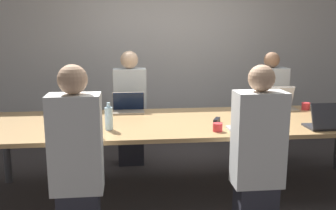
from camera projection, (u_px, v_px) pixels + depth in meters
The scene contains 18 objects.
ground_plane at pixel (186, 191), 4.02m from camera, with size 24.00×24.00×0.00m, color #383333.
curtain_wall at pixel (167, 50), 5.59m from camera, with size 12.00×0.06×2.80m.
conference_table at pixel (187, 126), 3.87m from camera, with size 4.28×1.26×0.77m.
laptop_far_midleft at pixel (129, 106), 4.24m from camera, with size 0.36×0.23×0.23m.
person_far_midleft at pixel (130, 110), 4.71m from camera, with size 0.40×0.24×1.44m.
laptop_far_right at pixel (280, 103), 4.40m from camera, with size 0.35×0.27×0.27m.
person_far_right at pixel (269, 109), 4.82m from camera, with size 0.40×0.24×1.42m.
cup_far_right at pixel (306, 106), 4.38m from camera, with size 0.09×0.09×0.08m.
laptop_near_left at pixel (79, 128), 3.32m from camera, with size 0.32×0.23×0.23m.
person_near_left at pixel (77, 160), 2.90m from camera, with size 0.40×0.24×1.45m.
bottle_near_left at pixel (109, 118), 3.50m from camera, with size 0.08×0.08×0.26m.
laptop_far_left at pixel (62, 108), 4.15m from camera, with size 0.36×0.22×0.22m.
laptop_near_midright at pixel (249, 124), 3.45m from camera, with size 0.36×0.24×0.25m.
person_near_midright at pixel (258, 156), 3.03m from camera, with size 0.40×0.24×1.44m.
cup_near_midright at pixel (218, 127), 3.46m from camera, with size 0.09×0.09×0.08m.
laptop_near_right at pixel (326, 121), 3.53m from camera, with size 0.33×0.26×0.25m.
stapler at pixel (217, 121), 3.76m from camera, with size 0.10×0.15×0.05m.
notebook at pixel (251, 121), 3.80m from camera, with size 0.26×0.18×0.02m.
Camera 1 is at (-0.59, -3.71, 1.70)m, focal length 40.00 mm.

